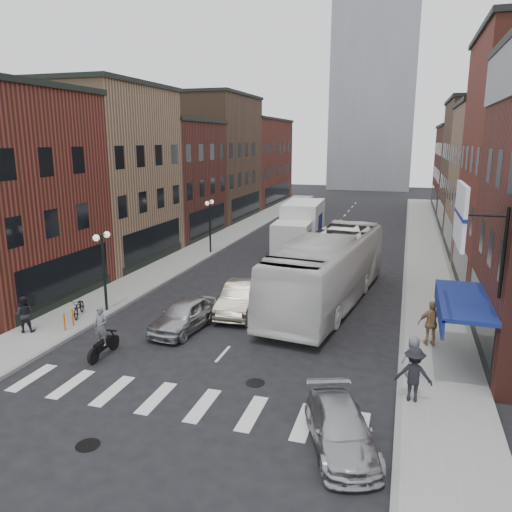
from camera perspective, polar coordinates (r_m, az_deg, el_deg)
The scene contains 29 objects.
ground at distance 20.00m, azimuth -4.85°, elevation -12.23°, with size 160.00×160.00×0.00m, color black.
sidewalk_left at distance 42.51m, azimuth -4.57°, elevation 1.60°, with size 3.00×74.00×0.15m, color gray.
sidewalk_right at distance 39.70m, azimuth 18.93°, elevation 0.09°, with size 3.00×74.00×0.15m, color gray.
curb_left at distance 42.01m, azimuth -2.67°, elevation 1.39°, with size 0.20×74.00×0.16m, color gray.
curb_right at distance 39.68m, azimuth 16.76°, elevation 0.13°, with size 0.20×74.00×0.16m, color gray.
crosswalk_stripes at distance 17.56m, azimuth -8.61°, elevation -16.16°, with size 12.00×2.20×0.01m, color silver.
bldg_left_mid_a at distance 37.77m, azimuth -18.64°, elevation 8.83°, with size 10.30×10.20×12.30m.
bldg_left_mid_b at distance 46.34m, azimuth -11.36°, elevation 8.69°, with size 10.30×10.20×10.30m.
bldg_left_far_a at distance 56.18m, azimuth -6.06°, elevation 11.14°, with size 10.30×12.20×13.30m.
bldg_left_far_b at distance 69.33m, azimuth -1.47°, elevation 10.75°, with size 10.30×16.20×11.30m.
bldg_right_far_a at distance 52.44m, azimuth 26.22°, elevation 9.20°, with size 10.30×12.20×12.30m.
bldg_right_far_b at distance 66.34m, azimuth 24.28°, elevation 9.07°, with size 10.30×16.20×10.30m.
awning_blue at distance 20.25m, azimuth 22.18°, elevation -4.88°, with size 1.80×5.00×0.78m.
billboard_sign at distance 17.50m, azimuth 22.60°, elevation 4.18°, with size 1.52×3.00×3.70m.
distant_tower at distance 96.40m, azimuth 13.67°, elevation 22.63°, with size 14.00×14.00×50.00m, color #9399A0.
streetlamp_near at distance 25.77m, azimuth -17.08°, elevation -0.09°, with size 0.32×1.22×4.11m.
streetlamp_far at distance 37.96m, azimuth -5.31°, elevation 4.55°, with size 0.32×1.22×4.11m.
bike_rack at distance 24.44m, azimuth -20.62°, elevation -6.85°, with size 0.08×0.68×0.80m.
box_truck at distance 38.55m, azimuth 5.05°, elevation 3.13°, with size 2.91×8.85×3.81m.
motorcycle_rider at distance 21.08m, azimuth -17.20°, elevation -8.51°, with size 0.60×2.07×2.11m.
transit_bus at distance 26.63m, azimuth 8.25°, elevation -1.53°, with size 3.14×13.44×3.74m, color silver.
sedan_left_near at distance 23.24m, azimuth -8.19°, elevation -6.68°, with size 1.72×4.26×1.45m, color #B0B1B5.
sedan_left_far at distance 25.24m, azimuth -1.70°, elevation -4.82°, with size 1.63×4.69×1.54m, color #B5A993.
curb_car at distance 15.10m, azimuth 9.67°, elevation -18.90°, with size 1.65×4.06×1.18m, color #A3A3A8.
parked_bicycle at distance 25.91m, azimuth -19.57°, elevation -5.51°, with size 0.60×1.73×0.91m, color black.
ped_left_solo at distance 24.62m, azimuth -24.95°, elevation -6.03°, with size 0.81×0.47×1.67m, color black.
ped_right_a at distance 17.54m, azimuth 17.59°, elevation -12.75°, with size 1.20×0.59×1.85m, color black.
ped_right_b at distance 22.15m, azimuth 19.42°, elevation -7.27°, with size 1.13×0.56×1.93m, color #9B754F.
ped_right_c at distance 19.22m, azimuth 17.53°, elevation -10.92°, with size 0.75×0.49×1.54m, color slate.
Camera 1 is at (6.81, -16.74, 8.56)m, focal length 35.00 mm.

